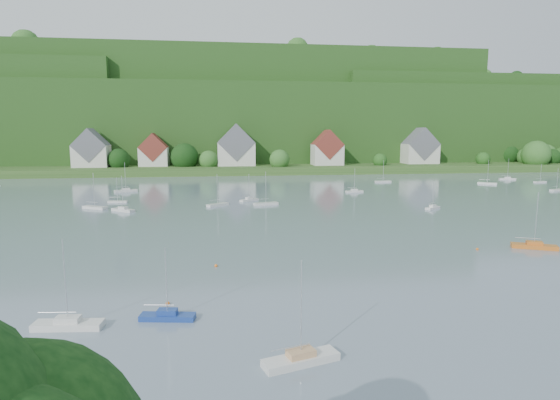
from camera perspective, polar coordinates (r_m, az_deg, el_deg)
name	(u,v)px	position (r m, az deg, el deg)	size (l,w,h in m)	color
far_shore_strip	(224,167)	(215.72, -6.84, 4.05)	(600.00, 60.00, 3.00)	#2B501E
forested_ridge	(223,123)	(283.77, -7.06, 9.37)	(620.00, 181.22, 69.89)	#1B4516
village_building_0	(91,151)	(208.83, -22.16, 5.56)	(14.00, 10.40, 16.00)	beige
village_building_1	(154,153)	(206.06, -15.24, 5.64)	(12.00, 9.36, 14.00)	beige
village_building_2	(236,149)	(203.40, -5.42, 6.29)	(16.00, 11.44, 18.00)	beige
village_building_3	(327,150)	(206.94, 5.81, 6.09)	(13.00, 10.40, 15.50)	beige
village_building_4	(420,149)	(225.39, 16.83, 6.00)	(15.00, 10.40, 16.50)	beige
near_sailboat_0	(68,324)	(46.62, -24.58, -13.64)	(6.17, 2.29, 8.14)	silver
near_sailboat_1	(168,315)	(45.69, -13.65, -13.61)	(5.25, 2.23, 6.87)	navy
near_sailboat_2	(301,358)	(36.91, 2.58, -18.84)	(6.18, 3.33, 8.04)	silver
near_sailboat_5	(534,246)	(79.66, 28.76, -4.93)	(6.43, 4.28, 8.48)	#C76620
mooring_buoy_0	(168,304)	(49.50, -13.63, -12.36)	(0.41, 0.41, 0.41)	orange
mooring_buoy_1	(147,318)	(46.62, -16.07, -13.78)	(0.38, 0.38, 0.38)	silver
mooring_buoy_2	(477,250)	(75.17, 23.06, -5.66)	(0.39, 0.39, 0.39)	orange
mooring_buoy_3	(216,267)	(61.43, -7.87, -8.11)	(0.42, 0.42, 0.42)	orange
far_sailboat_cluster	(241,192)	(133.01, -4.80, 0.97)	(195.95, 66.19, 8.71)	silver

